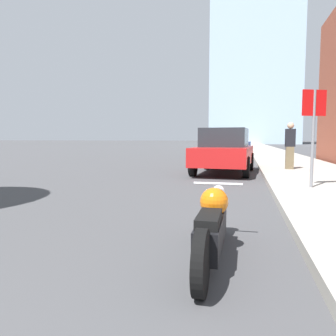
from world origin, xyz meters
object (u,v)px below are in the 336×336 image
object	(u,v)px
parked_car_red	(224,151)
pedestrian	(290,145)
motorcycle	(212,225)
stop_sign	(314,121)
parked_car_blue	(236,144)

from	to	relation	value
parked_car_red	pedestrian	xyz separation A→B (m)	(2.40, 0.62, 0.21)
parked_car_red	pedestrian	world-z (taller)	pedestrian
parked_car_red	motorcycle	bearing A→B (deg)	-83.49
motorcycle	pedestrian	xyz separation A→B (m)	(2.03, 9.57, 0.70)
stop_sign	motorcycle	bearing A→B (deg)	-111.80
motorcycle	stop_sign	size ratio (longest dim) A/B	0.99
stop_sign	pedestrian	size ratio (longest dim) A/B	1.29
parked_car_blue	pedestrian	size ratio (longest dim) A/B	2.41
parked_car_blue	parked_car_red	bearing A→B (deg)	-86.04
parked_car_red	parked_car_blue	bearing A→B (deg)	93.09
motorcycle	stop_sign	bearing A→B (deg)	68.58
stop_sign	pedestrian	bearing A→B (deg)	88.40
pedestrian	stop_sign	bearing A→B (deg)	-91.60
parked_car_red	parked_car_blue	world-z (taller)	parked_car_blue
motorcycle	parked_car_red	xyz separation A→B (m)	(-0.37, 8.95, 0.49)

